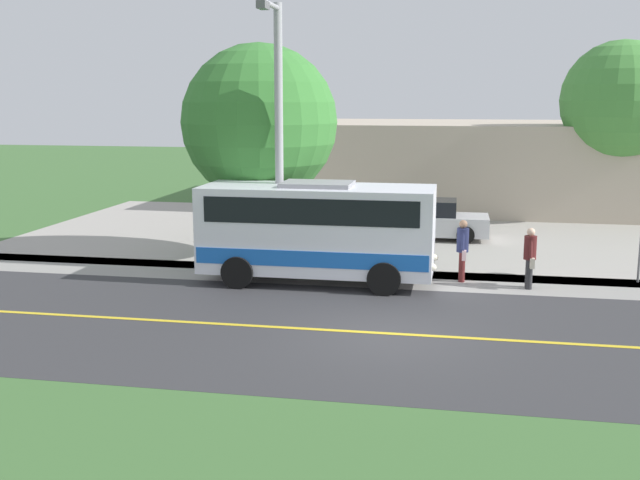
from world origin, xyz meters
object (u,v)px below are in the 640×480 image
Objects in this scene: parked_car_near at (427,220)px; tree_lot_edge at (621,101)px; tree_curbside at (259,123)px; street_light_pole at (278,129)px; commercial_building at (470,164)px; pedestrian_with_bags at (530,256)px; pedestrian_waiting at (463,248)px; shuttle_bus_front at (318,227)px.

parked_car_near is 10.34m from tree_lot_edge.
parked_car_near is at bearing 130.98° from tree_curbside.
street_light_pole is at bearing -29.37° from parked_car_near.
tree_curbside is 0.35× the size of commercial_building.
pedestrian_with_bags is 0.95× the size of pedestrian_waiting.
pedestrian_with_bags is 0.25× the size of tree_curbside.
parked_car_near is at bearing -9.56° from commercial_building.
pedestrian_waiting is (-0.50, -1.82, 0.05)m from pedestrian_with_bags.
shuttle_bus_front is at bearing 71.78° from street_light_pole.
tree_curbside reaches higher than parked_car_near.
pedestrian_with_bags is 0.38× the size of parked_car_near.
shuttle_bus_front is at bearing 39.84° from tree_curbside.
commercial_building is at bearing 178.98° from pedestrian_waiting.
parked_car_near is at bearing 150.63° from street_light_pole.
parked_car_near is 7.78m from tree_curbside.
commercial_building reaches higher than pedestrian_waiting.
pedestrian_waiting is 0.26× the size of tree_curbside.
street_light_pole reaches higher than commercial_building.
pedestrian_with_bags is 7.85m from street_light_pole.
commercial_building is at bearing 154.18° from tree_curbside.
shuttle_bus_front is at bearing -86.83° from pedestrian_with_bags.
shuttle_bus_front is at bearing -78.47° from pedestrian_waiting.
pedestrian_with_bags is at bearing 23.81° from parked_car_near.
tree_curbside is 15.73m from commercial_building.
tree_curbside is (4.49, -5.17, 3.69)m from parked_car_near.
pedestrian_with_bags is 0.09× the size of commercial_building.
parked_car_near is at bearing -156.19° from pedestrian_with_bags.
street_light_pole reaches higher than pedestrian_waiting.
street_light_pole reaches higher than pedestrian_with_bags.
tree_lot_edge is (-12.10, 6.28, 4.08)m from pedestrian_waiting.
tree_curbside is 16.23m from tree_lot_edge.
pedestrian_with_bags is 1.88m from pedestrian_waiting.
tree_lot_edge is at bearing 152.57° from pedestrian_waiting.
street_light_pole is at bearing -108.22° from shuttle_bus_front.
tree_lot_edge is at bearing 125.94° from parked_car_near.
parked_car_near is at bearing -54.06° from tree_lot_edge.
street_light_pole is 1.13× the size of tree_curbside.
pedestrian_waiting is at bearing -27.43° from tree_lot_edge.
pedestrian_waiting is 14.23m from tree_lot_edge.
tree_lot_edge is at bearing 128.06° from tree_curbside.
tree_lot_edge is (-10.00, 12.77, 0.65)m from tree_curbside.
tree_curbside is 0.92× the size of tree_lot_edge.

